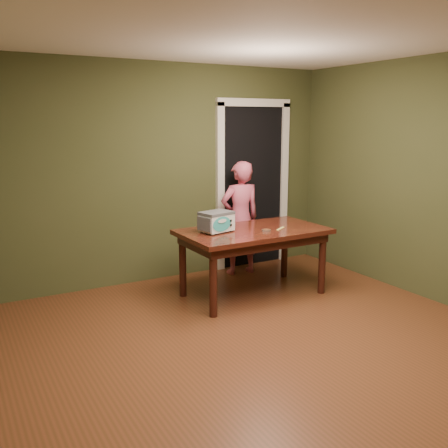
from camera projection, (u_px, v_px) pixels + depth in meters
name	position (u px, v px, depth m)	size (l,w,h in m)	color
floor	(281.00, 359.00, 4.11)	(5.00, 5.00, 0.00)	brown
room_shell	(286.00, 150.00, 3.76)	(4.52, 5.02, 2.61)	#3E4324
doorway	(241.00, 185.00, 6.89)	(1.10, 0.66, 2.25)	black
dining_table	(253.00, 238.00, 5.50)	(1.61, 0.92, 0.75)	#340F0B
toy_oven	(216.00, 221.00, 5.33)	(0.40, 0.31, 0.22)	#4C4F54
baking_pan	(266.00, 230.00, 5.38)	(0.10, 0.10, 0.02)	silver
spatula	(281.00, 228.00, 5.51)	(0.18, 0.03, 0.01)	#F3EF69
child	(240.00, 218.00, 6.29)	(0.52, 0.34, 1.43)	#C8526D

